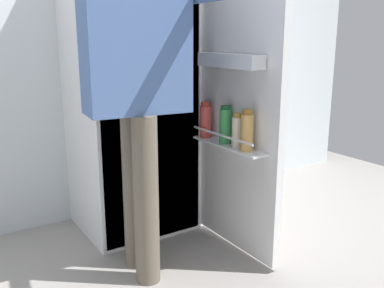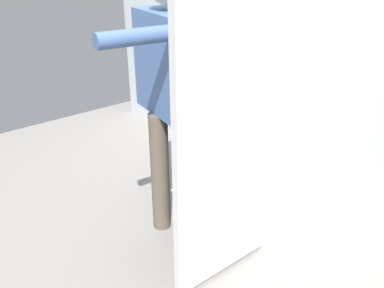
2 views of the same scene
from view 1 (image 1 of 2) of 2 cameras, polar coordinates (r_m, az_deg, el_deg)
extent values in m
plane|color=gray|center=(2.43, -2.00, -14.95)|extent=(5.02, 5.02, 0.00)
cube|color=silver|center=(2.92, -11.46, 15.03)|extent=(4.40, 0.10, 2.48)
cube|color=white|center=(2.63, -8.29, 7.24)|extent=(0.65, 0.58, 1.75)
cube|color=white|center=(2.37, -5.36, 6.59)|extent=(0.61, 0.01, 1.71)
cube|color=white|center=(2.41, -5.87, 6.99)|extent=(0.57, 0.09, 0.01)
cube|color=white|center=(2.29, 6.38, 6.26)|extent=(0.05, 0.65, 1.69)
cube|color=white|center=(2.29, 4.78, -0.20)|extent=(0.10, 0.53, 0.01)
cylinder|color=silver|center=(2.25, 3.93, 1.15)|extent=(0.01, 0.51, 0.01)
cube|color=white|center=(2.22, 5.02, 10.98)|extent=(0.09, 0.45, 0.07)
cylinder|color=tan|center=(2.15, 7.32, 1.47)|extent=(0.06, 0.06, 0.18)
cylinder|color=#996623|center=(2.13, 7.40, 4.23)|extent=(0.05, 0.05, 0.03)
cylinder|color=green|center=(2.30, 4.45, 2.34)|extent=(0.06, 0.06, 0.18)
cylinder|color=#195B28|center=(2.28, 4.50, 4.86)|extent=(0.05, 0.05, 0.02)
cylinder|color=#EDE5CC|center=(2.22, 6.03, 1.55)|extent=(0.06, 0.06, 0.16)
cylinder|color=#B78933|center=(2.21, 6.09, 3.81)|extent=(0.04, 0.04, 0.02)
cylinder|color=#DB4C47|center=(2.43, 1.83, 2.98)|extent=(0.07, 0.07, 0.18)
cylinder|color=#B22D28|center=(2.42, 1.85, 5.33)|extent=(0.05, 0.05, 0.03)
cylinder|color=#4C7F3D|center=(2.40, -6.16, 8.07)|extent=(0.10, 0.10, 0.08)
cylinder|color=#665B4C|center=(2.23, -7.63, -6.12)|extent=(0.12, 0.12, 0.83)
cylinder|color=#665B4C|center=(2.07, -6.09, -7.61)|extent=(0.12, 0.12, 0.83)
cube|color=#4C6BA3|center=(2.01, -7.50, 12.51)|extent=(0.50, 0.27, 0.59)
cylinder|color=#4C6BA3|center=(2.24, -9.50, 12.02)|extent=(0.08, 0.08, 0.56)
camera|label=2|loc=(2.83, 50.05, 20.93)|focal=37.43mm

